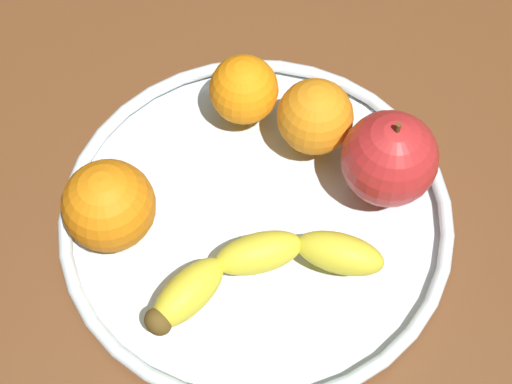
{
  "coord_description": "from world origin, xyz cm",
  "views": [
    {
      "loc": [
        14.03,
        28.87,
        59.33
      ],
      "look_at": [
        0.0,
        0.0,
        4.8
      ],
      "focal_mm": 53.8,
      "sensor_mm": 36.0,
      "label": 1
    }
  ],
  "objects_px": {
    "banana": "(259,268)",
    "orange_front_right": "(244,90)",
    "fruit_bowl": "(256,215)",
    "apple": "(389,159)",
    "orange_center": "(109,206)",
    "orange_back_left": "(315,117)"
  },
  "relations": [
    {
      "from": "fruit_bowl",
      "to": "banana",
      "type": "height_order",
      "value": "banana"
    },
    {
      "from": "banana",
      "to": "orange_back_left",
      "type": "height_order",
      "value": "orange_back_left"
    },
    {
      "from": "orange_back_left",
      "to": "orange_center",
      "type": "relative_size",
      "value": 0.88
    },
    {
      "from": "fruit_bowl",
      "to": "apple",
      "type": "distance_m",
      "value": 0.12
    },
    {
      "from": "apple",
      "to": "orange_center",
      "type": "relative_size",
      "value": 1.18
    },
    {
      "from": "banana",
      "to": "orange_center",
      "type": "height_order",
      "value": "orange_center"
    },
    {
      "from": "fruit_bowl",
      "to": "banana",
      "type": "xyz_separation_m",
      "value": [
        0.03,
        0.06,
        0.03
      ]
    },
    {
      "from": "orange_front_right",
      "to": "orange_center",
      "type": "distance_m",
      "value": 0.16
    },
    {
      "from": "orange_center",
      "to": "fruit_bowl",
      "type": "bearing_deg",
      "value": 162.53
    },
    {
      "from": "orange_back_left",
      "to": "orange_front_right",
      "type": "relative_size",
      "value": 1.07
    },
    {
      "from": "banana",
      "to": "orange_center",
      "type": "distance_m",
      "value": 0.13
    },
    {
      "from": "orange_front_right",
      "to": "apple",
      "type": "bearing_deg",
      "value": 120.89
    },
    {
      "from": "orange_front_right",
      "to": "orange_center",
      "type": "relative_size",
      "value": 0.82
    },
    {
      "from": "orange_back_left",
      "to": "orange_center",
      "type": "distance_m",
      "value": 0.19
    },
    {
      "from": "fruit_bowl",
      "to": "orange_back_left",
      "type": "bearing_deg",
      "value": -150.73
    },
    {
      "from": "apple",
      "to": "orange_back_left",
      "type": "distance_m",
      "value": 0.08
    },
    {
      "from": "banana",
      "to": "orange_front_right",
      "type": "xyz_separation_m",
      "value": [
        -0.06,
        -0.16,
        0.01
      ]
    },
    {
      "from": "banana",
      "to": "apple",
      "type": "height_order",
      "value": "apple"
    },
    {
      "from": "banana",
      "to": "orange_front_right",
      "type": "relative_size",
      "value": 3.29
    },
    {
      "from": "fruit_bowl",
      "to": "orange_front_right",
      "type": "height_order",
      "value": "orange_front_right"
    },
    {
      "from": "fruit_bowl",
      "to": "apple",
      "type": "xyz_separation_m",
      "value": [
        -0.11,
        0.03,
        0.05
      ]
    },
    {
      "from": "orange_front_right",
      "to": "orange_back_left",
      "type": "bearing_deg",
      "value": 127.36
    }
  ]
}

